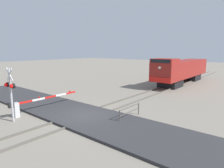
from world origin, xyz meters
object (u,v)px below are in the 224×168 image
object	(u,v)px
crossing_signal	(10,89)
crossing_gate	(27,105)
guard_railing	(130,111)
locomotive	(182,70)

from	to	relation	value
crossing_signal	crossing_gate	distance (m)	2.28
guard_railing	locomotive	bearing A→B (deg)	98.92
crossing_signal	guard_railing	bearing A→B (deg)	43.70
crossing_signal	crossing_gate	size ratio (longest dim) A/B	0.62
locomotive	crossing_gate	distance (m)	22.85
crossing_gate	locomotive	bearing A→B (deg)	79.96
locomotive	crossing_gate	xyz separation A→B (m)	(-3.98, -22.46, -1.30)
crossing_gate	guard_railing	size ratio (longest dim) A/B	2.44
crossing_signal	guard_railing	distance (m)	8.63
locomotive	crossing_gate	world-z (taller)	locomotive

